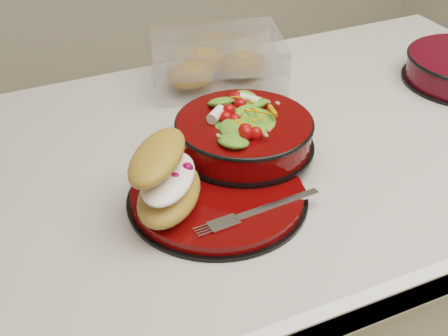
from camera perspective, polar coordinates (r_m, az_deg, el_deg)
name	(u,v)px	position (r m, az deg, el deg)	size (l,w,h in m)	color
island_counter	(259,325)	(1.33, 3.22, -14.17)	(1.24, 0.74, 0.90)	white
dinner_plate	(218,195)	(0.90, -0.54, -2.51)	(0.26, 0.26, 0.02)	black
salad_bowl	(244,129)	(0.97, 1.85, 3.62)	(0.22, 0.22, 0.09)	black
croissant	(167,178)	(0.85, -5.24, -0.88)	(0.15, 0.18, 0.09)	#AB7B34
fork	(261,210)	(0.86, 3.42, -3.88)	(0.17, 0.03, 0.00)	silver
pastry_box	(216,62)	(1.22, -0.71, 9.71)	(0.29, 0.24, 0.09)	white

